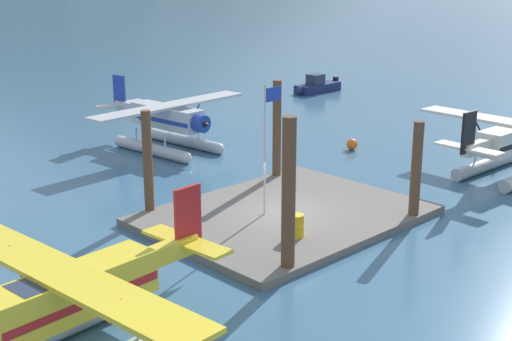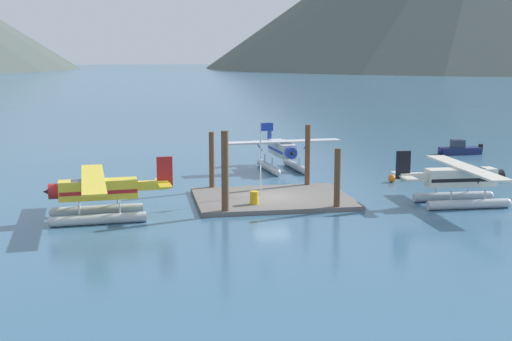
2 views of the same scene
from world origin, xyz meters
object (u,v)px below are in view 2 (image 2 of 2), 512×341
Objects in this scene: mooring_buoy at (392,178)px; seaplane_silver_bow_right at (282,153)px; fuel_drum at (254,198)px; seaplane_yellow_port_aft at (98,195)px; boat_navy_open_east at (459,149)px; flagpole at (262,149)px; seaplane_cream_stbd_aft at (461,182)px.

seaplane_silver_bow_right reaches higher than mooring_buoy.
fuel_drum is 15.31m from seaplane_silver_bow_right.
seaplane_yellow_port_aft is (-15.16, -15.80, 0.00)m from seaplane_silver_bow_right.
seaplane_silver_bow_right is 2.14× the size of boat_navy_open_east.
seaplane_silver_bow_right is (3.97, 11.83, -2.10)m from flagpole.
fuel_drum is 0.08× the size of seaplane_cream_stbd_aft.
seaplane_cream_stbd_aft is (1.58, -8.68, 1.26)m from mooring_buoy.
mooring_buoy is 18.50m from boat_navy_open_east.
seaplane_yellow_port_aft is at bearing -160.48° from flagpole.
flagpole reaches higher than seaplane_cream_stbd_aft.
boat_navy_open_east is (25.12, 20.89, -0.25)m from fuel_drum.
seaplane_yellow_port_aft is (-10.14, -1.36, 0.84)m from fuel_drum.
fuel_drum is at bearing -140.26° from boat_navy_open_east.
flagpole is at bearing 68.17° from fuel_drum.
flagpole is 8.46× the size of mooring_buoy.
flagpole is 13.87m from seaplane_cream_stbd_aft.
boat_navy_open_east is at bearing 17.78° from seaplane_silver_bow_right.
seaplane_yellow_port_aft is (-22.72, -8.65, 1.26)m from mooring_buoy.
fuel_drum is at bearing -149.90° from mooring_buoy.
seaplane_yellow_port_aft is at bearing 179.93° from seaplane_cream_stbd_aft.
seaplane_cream_stbd_aft is at bearing -59.99° from seaplane_silver_bow_right.
seaplane_yellow_port_aft reaches higher than boat_navy_open_east.
seaplane_yellow_port_aft is 41.71m from boat_navy_open_east.
seaplane_silver_bow_right reaches higher than fuel_drum.
seaplane_yellow_port_aft is 1.00× the size of seaplane_cream_stbd_aft.
boat_navy_open_east is (35.27, 22.25, -1.09)m from seaplane_yellow_port_aft.
flagpole is 0.51× the size of seaplane_silver_bow_right.
flagpole reaches higher than fuel_drum.
seaplane_silver_bow_right reaches higher than boat_navy_open_east.
seaplane_silver_bow_right and seaplane_yellow_port_aft have the same top height.
seaplane_cream_stbd_aft reaches higher than boat_navy_open_east.
flagpole is 12.90m from mooring_buoy.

